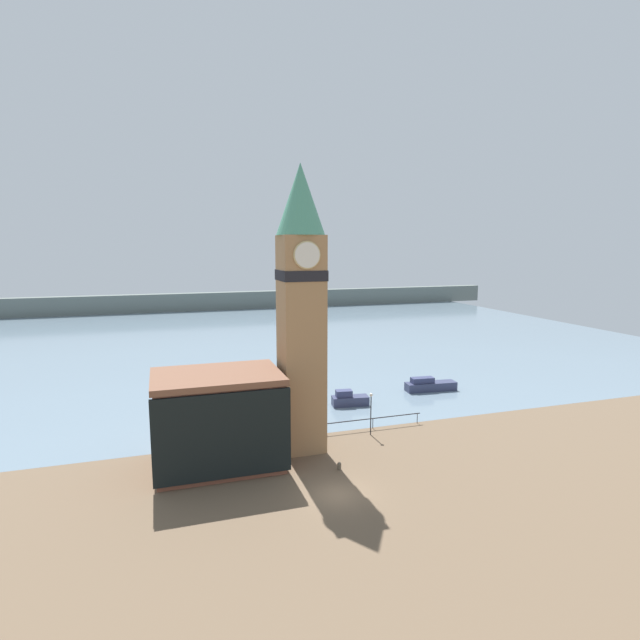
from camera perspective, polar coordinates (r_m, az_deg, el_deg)
The scene contains 10 objects.
ground_plane at distance 38.92m, azimuth 1.99°, elevation -19.32°, with size 160.00×160.00×0.00m, color brown.
water at distance 106.39m, azimuth -11.26°, elevation -1.52°, with size 160.00×120.00×0.00m.
far_shoreline at distance 145.49m, azimuth -13.13°, elevation 2.07°, with size 180.00×3.00×5.00m.
pier_railing at distance 51.12m, azimuth 6.07°, elevation -11.23°, with size 10.58×0.08×1.09m.
clock_tower at distance 43.28m, azimuth -2.17°, elevation 2.05°, with size 4.18×4.18×25.04m.
pier_building at distance 42.82m, azimuth -11.57°, elevation -11.08°, with size 10.48×7.60×7.84m.
boat_near at distance 58.02m, azimuth 3.34°, elevation -9.05°, with size 4.35×2.18×1.82m.
boat_far at distance 65.07m, azimuth 12.39°, elevation -7.30°, with size 6.62×2.28×1.75m.
mooring_bollard_near at distance 42.50m, azimuth 2.22°, elevation -16.30°, with size 0.34×0.34×0.64m.
lamp_post at distance 48.86m, azimuth 5.84°, elevation -9.75°, with size 0.32×0.32×4.18m.
Camera 1 is at (-11.77, -32.36, 18.14)m, focal length 28.00 mm.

